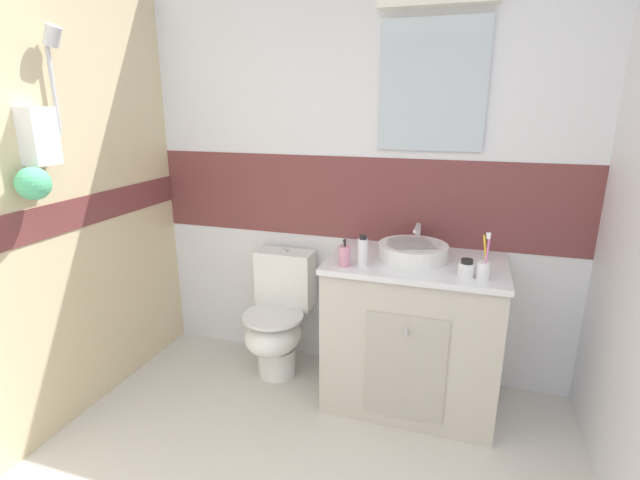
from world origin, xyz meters
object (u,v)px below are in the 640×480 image
object	(u,v)px
toilet	(278,319)
deodorant_spray_can	(363,252)
soap_dispenser	(345,256)
sink_basin	(413,251)
hair_gel_jar	(466,269)
toothbrush_cup	(484,268)

from	to	relation	value
toilet	deodorant_spray_can	bearing A→B (deg)	-21.74
soap_dispenser	sink_basin	bearing A→B (deg)	34.65
hair_gel_jar	toothbrush_cup	bearing A→B (deg)	-10.16
hair_gel_jar	deodorant_spray_can	size ratio (longest dim) A/B	0.54
hair_gel_jar	deodorant_spray_can	distance (m)	0.51
sink_basin	soap_dispenser	size ratio (longest dim) A/B	2.86
toothbrush_cup	deodorant_spray_can	xyz separation A→B (m)	(-0.59, 0.01, 0.02)
sink_basin	soap_dispenser	xyz separation A→B (m)	(-0.32, -0.22, 0.01)
toilet	toothbrush_cup	xyz separation A→B (m)	(1.16, -0.24, 0.55)
toilet	hair_gel_jar	bearing A→B (deg)	-11.77
sink_basin	deodorant_spray_can	distance (m)	0.30
sink_basin	hair_gel_jar	world-z (taller)	sink_basin
toothbrush_cup	soap_dispenser	size ratio (longest dim) A/B	1.57
toothbrush_cup	deodorant_spray_can	distance (m)	0.59
sink_basin	toilet	bearing A→B (deg)	177.63
toilet	soap_dispenser	bearing A→B (deg)	-27.49
sink_basin	hair_gel_jar	distance (m)	0.34
deodorant_spray_can	toothbrush_cup	bearing A→B (deg)	-0.98
deodorant_spray_can	hair_gel_jar	bearing A→B (deg)	0.43
soap_dispenser	toothbrush_cup	bearing A→B (deg)	1.23
toothbrush_cup	toilet	bearing A→B (deg)	168.34
toothbrush_cup	sink_basin	bearing A→B (deg)	149.76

